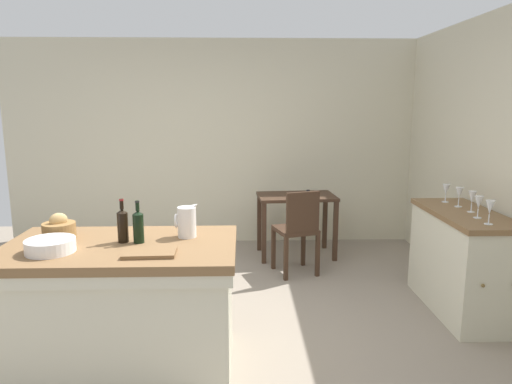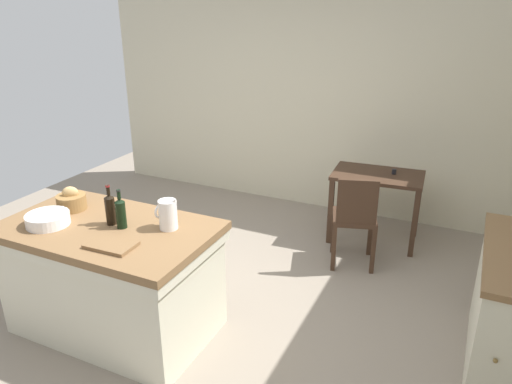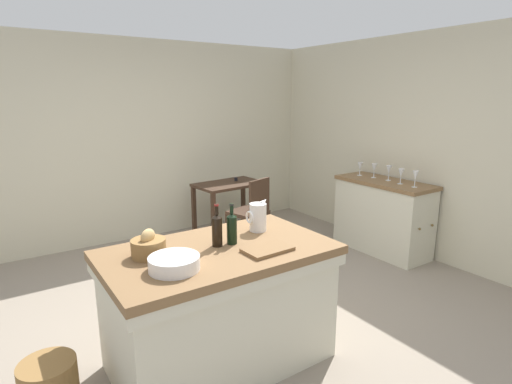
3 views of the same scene
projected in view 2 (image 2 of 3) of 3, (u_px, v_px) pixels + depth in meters
ground_plane at (199, 312)px, 3.99m from camera, size 6.76×6.76×0.00m
wall_back at (310, 99)px, 5.69m from camera, size 5.32×0.12×2.60m
island_table at (113, 274)px, 3.63m from camera, size 1.55×0.92×0.88m
writing_desk at (377, 185)px, 4.98m from camera, size 0.94×0.62×0.79m
wooden_chair at (355, 217)px, 4.51m from camera, size 0.50×0.50×0.92m
pitcher at (168, 214)px, 3.41m from camera, size 0.17×0.13×0.26m
wash_bowl at (48, 219)px, 3.49m from camera, size 0.31×0.31×0.08m
bread_basket at (71, 201)px, 3.74m from camera, size 0.22×0.22×0.19m
cutting_board at (111, 245)px, 3.19m from camera, size 0.33×0.21×0.02m
wine_bottle_dark at (121, 213)px, 3.42m from camera, size 0.07×0.07×0.29m
wine_bottle_amber at (110, 209)px, 3.47m from camera, size 0.07×0.07×0.30m
wicker_hamper at (32, 268)px, 4.32m from camera, size 0.34×0.34×0.33m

